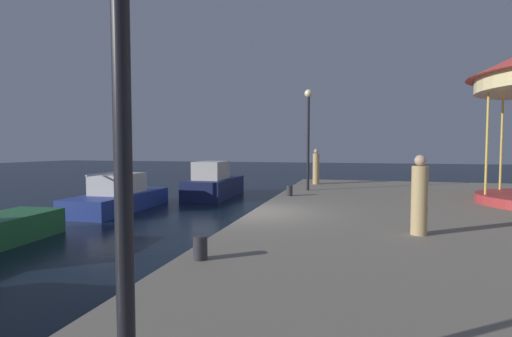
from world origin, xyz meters
name	(u,v)px	position (x,y,z in m)	size (l,w,h in m)	color
ground_plane	(251,238)	(0.00, 0.00, 0.00)	(120.00, 120.00, 0.00)	black
quay_dock	(495,238)	(6.43, 0.00, 0.40)	(12.85, 23.90, 0.80)	gray
sailboat_blue	(119,196)	(-6.87, 3.36, 0.60)	(2.18, 5.33, 6.45)	navy
motorboat_navy	(214,184)	(-4.45, 8.44, 0.74)	(2.23, 5.03, 1.98)	#19214C
lamp_post_near_edge	(120,10)	(1.44, -8.37, 3.56)	(0.36, 0.36, 3.99)	black
lamp_post_mid_promenade	(308,122)	(0.99, 5.98, 3.85)	(0.36, 0.36, 4.48)	black
bollard_north	(290,191)	(0.51, 3.87, 1.00)	(0.24, 0.24, 0.40)	#2D2D33
bollard_south	(200,248)	(0.44, -4.80, 1.00)	(0.24, 0.24, 0.40)	#2D2D33
person_by_the_water	(316,168)	(1.06, 9.01, 1.67)	(0.34, 0.34, 1.85)	tan
person_far_corner	(419,197)	(4.31, -1.93, 1.61)	(0.34, 0.34, 1.73)	tan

